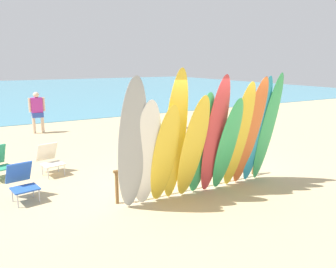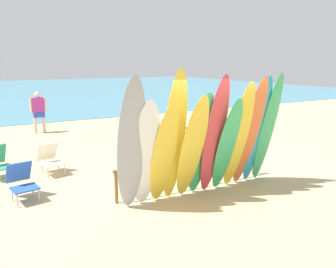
{
  "view_description": "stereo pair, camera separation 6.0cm",
  "coord_description": "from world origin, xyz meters",
  "px_view_note": "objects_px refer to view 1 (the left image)",
  "views": [
    {
      "loc": [
        -4.14,
        -6.1,
        2.83
      ],
      "look_at": [
        0.0,
        1.16,
        1.03
      ],
      "focal_mm": 36.15,
      "sensor_mm": 36.0,
      "label": 1
    },
    {
      "loc": [
        -4.08,
        -6.12,
        2.83
      ],
      "look_at": [
        0.0,
        1.16,
        1.03
      ],
      "focal_mm": 36.15,
      "sensor_mm": 36.0,
      "label": 2
    }
  ],
  "objects_px": {
    "surfboard_yellow_3": "(175,137)",
    "surfboard_orange_9": "(250,133)",
    "surfboard_green_5": "(201,145)",
    "surfboard_green_11": "(268,128)",
    "surfboard_teal_10": "(257,131)",
    "beachgoer_photographing": "(175,108)",
    "surfboard_rack": "(193,163)",
    "beach_chair_red": "(22,180)",
    "surfboard_grey_0": "(132,146)",
    "beachgoer_midbeach": "(37,110)",
    "surfboard_yellow_2": "(165,155)",
    "surfboard_yellow_8": "(239,137)",
    "surfboard_yellow_4": "(193,148)",
    "beach_chair_striped": "(50,158)",
    "beachgoer_by_water": "(131,120)",
    "beachgoer_strolling": "(137,109)",
    "surfboard_green_7": "(227,145)",
    "surfboard_red_6": "(215,136)",
    "surfboard_white_1": "(147,155)"
  },
  "relations": [
    {
      "from": "surfboard_yellow_2",
      "to": "surfboard_green_7",
      "type": "xyz_separation_m",
      "value": [
        1.51,
        -0.07,
        0.03
      ]
    },
    {
      "from": "surfboard_grey_0",
      "to": "beachgoer_midbeach",
      "type": "distance_m",
      "value": 8.66
    },
    {
      "from": "surfboard_green_7",
      "to": "surfboard_teal_10",
      "type": "bearing_deg",
      "value": -0.16
    },
    {
      "from": "surfboard_green_7",
      "to": "beachgoer_photographing",
      "type": "relative_size",
      "value": 1.45
    },
    {
      "from": "surfboard_green_5",
      "to": "surfboard_yellow_3",
      "type": "bearing_deg",
      "value": -178.51
    },
    {
      "from": "surfboard_yellow_8",
      "to": "surfboard_yellow_3",
      "type": "bearing_deg",
      "value": 179.11
    },
    {
      "from": "surfboard_teal_10",
      "to": "beachgoer_photographing",
      "type": "bearing_deg",
      "value": 70.49
    },
    {
      "from": "surfboard_orange_9",
      "to": "surfboard_green_11",
      "type": "height_order",
      "value": "surfboard_green_11"
    },
    {
      "from": "beachgoer_photographing",
      "to": "beach_chair_striped",
      "type": "xyz_separation_m",
      "value": [
        -5.84,
        -3.55,
        -0.45
      ]
    },
    {
      "from": "beachgoer_midbeach",
      "to": "beach_chair_striped",
      "type": "xyz_separation_m",
      "value": [
        -0.6,
        -5.49,
        -0.53
      ]
    },
    {
      "from": "surfboard_orange_9",
      "to": "surfboard_yellow_4",
      "type": "bearing_deg",
      "value": 176.96
    },
    {
      "from": "surfboard_yellow_3",
      "to": "surfboard_green_7",
      "type": "relative_size",
      "value": 1.27
    },
    {
      "from": "surfboard_white_1",
      "to": "surfboard_yellow_4",
      "type": "relative_size",
      "value": 0.97
    },
    {
      "from": "surfboard_green_7",
      "to": "surfboard_yellow_8",
      "type": "xyz_separation_m",
      "value": [
        0.3,
        -0.01,
        0.16
      ]
    },
    {
      "from": "surfboard_rack",
      "to": "beachgoer_photographing",
      "type": "xyz_separation_m",
      "value": [
        3.19,
        6.16,
        0.3
      ]
    },
    {
      "from": "surfboard_grey_0",
      "to": "beach_chair_red",
      "type": "height_order",
      "value": "surfboard_grey_0"
    },
    {
      "from": "surfboard_yellow_2",
      "to": "surfboard_orange_9",
      "type": "bearing_deg",
      "value": -6.53
    },
    {
      "from": "surfboard_yellow_8",
      "to": "beach_chair_red",
      "type": "height_order",
      "value": "surfboard_yellow_8"
    },
    {
      "from": "surfboard_yellow_4",
      "to": "beachgoer_strolling",
      "type": "xyz_separation_m",
      "value": [
        2.11,
        7.35,
        -0.23
      ]
    },
    {
      "from": "beachgoer_by_water",
      "to": "beach_chair_red",
      "type": "relative_size",
      "value": 1.89
    },
    {
      "from": "surfboard_grey_0",
      "to": "beachgoer_strolling",
      "type": "relative_size",
      "value": 1.74
    },
    {
      "from": "surfboard_orange_9",
      "to": "surfboard_teal_10",
      "type": "relative_size",
      "value": 1.02
    },
    {
      "from": "surfboard_yellow_2",
      "to": "surfboard_green_5",
      "type": "xyz_separation_m",
      "value": [
        0.9,
        0.04,
        0.09
      ]
    },
    {
      "from": "surfboard_yellow_4",
      "to": "beachgoer_strolling",
      "type": "bearing_deg",
      "value": 69.75
    },
    {
      "from": "surfboard_grey_0",
      "to": "surfboard_yellow_2",
      "type": "height_order",
      "value": "surfboard_grey_0"
    },
    {
      "from": "surfboard_orange_9",
      "to": "beachgoer_photographing",
      "type": "xyz_separation_m",
      "value": [
        2.08,
        6.75,
        -0.4
      ]
    },
    {
      "from": "surfboard_grey_0",
      "to": "beachgoer_strolling",
      "type": "xyz_separation_m",
      "value": [
        3.4,
        7.28,
        -0.43
      ]
    },
    {
      "from": "surfboard_green_5",
      "to": "beachgoer_by_water",
      "type": "relative_size",
      "value": 1.48
    },
    {
      "from": "surfboard_green_11",
      "to": "surfboard_green_7",
      "type": "bearing_deg",
      "value": 177.56
    },
    {
      "from": "surfboard_rack",
      "to": "beach_chair_red",
      "type": "distance_m",
      "value": 3.68
    },
    {
      "from": "surfboard_green_7",
      "to": "beachgoer_strolling",
      "type": "bearing_deg",
      "value": 75.46
    },
    {
      "from": "beach_chair_striped",
      "to": "surfboard_green_5",
      "type": "bearing_deg",
      "value": -62.12
    },
    {
      "from": "surfboard_teal_10",
      "to": "beachgoer_photographing",
      "type": "xyz_separation_m",
      "value": [
        1.78,
        6.67,
        -0.4
      ]
    },
    {
      "from": "surfboard_grey_0",
      "to": "surfboard_yellow_2",
      "type": "xyz_separation_m",
      "value": [
        0.69,
        0.01,
        -0.27
      ]
    },
    {
      "from": "surfboard_teal_10",
      "to": "surfboard_yellow_4",
      "type": "bearing_deg",
      "value": 178.56
    },
    {
      "from": "surfboard_teal_10",
      "to": "beachgoer_photographing",
      "type": "height_order",
      "value": "surfboard_teal_10"
    },
    {
      "from": "surfboard_green_11",
      "to": "beachgoer_strolling",
      "type": "relative_size",
      "value": 1.74
    },
    {
      "from": "surfboard_green_5",
      "to": "surfboard_green_11",
      "type": "distance_m",
      "value": 1.85
    },
    {
      "from": "surfboard_white_1",
      "to": "surfboard_teal_10",
      "type": "distance_m",
      "value": 2.84
    },
    {
      "from": "beachgoer_photographing",
      "to": "beach_chair_striped",
      "type": "relative_size",
      "value": 1.85
    },
    {
      "from": "beachgoer_by_water",
      "to": "surfboard_yellow_4",
      "type": "bearing_deg",
      "value": 19.83
    },
    {
      "from": "beach_chair_red",
      "to": "surfboard_green_7",
      "type": "bearing_deg",
      "value": -33.57
    },
    {
      "from": "surfboard_yellow_2",
      "to": "beachgoer_photographing",
      "type": "xyz_separation_m",
      "value": [
        4.23,
        6.69,
        -0.16
      ]
    },
    {
      "from": "surfboard_yellow_3",
      "to": "surfboard_orange_9",
      "type": "distance_m",
      "value": 1.92
    },
    {
      "from": "beachgoer_by_water",
      "to": "surfboard_rack",
      "type": "bearing_deg",
      "value": 24.11
    },
    {
      "from": "surfboard_white_1",
      "to": "surfboard_yellow_8",
      "type": "bearing_deg",
      "value": 2.91
    },
    {
      "from": "surfboard_yellow_4",
      "to": "surfboard_red_6",
      "type": "height_order",
      "value": "surfboard_red_6"
    },
    {
      "from": "surfboard_rack",
      "to": "surfboard_red_6",
      "type": "distance_m",
      "value": 0.94
    },
    {
      "from": "surfboard_yellow_3",
      "to": "beach_chair_striped",
      "type": "distance_m",
      "value": 3.76
    },
    {
      "from": "surfboard_white_1",
      "to": "surfboard_orange_9",
      "type": "bearing_deg",
      "value": 3.59
    }
  ]
}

